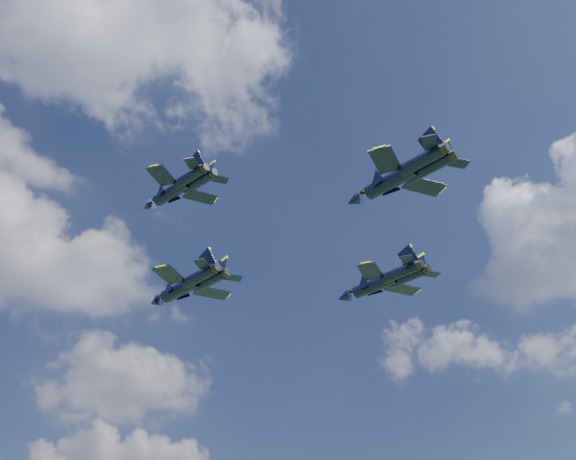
% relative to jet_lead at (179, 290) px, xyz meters
% --- Properties ---
extents(jet_lead, '(13.34, 18.30, 4.37)m').
position_rel_jet_lead_xyz_m(jet_lead, '(0.00, 0.00, 0.00)').
color(jet_lead, black).
extents(jet_left, '(9.93, 13.55, 3.25)m').
position_rel_jet_lead_xyz_m(jet_left, '(-7.23, -24.39, 0.67)').
color(jet_left, black).
extents(jet_right, '(12.79, 17.54, 4.19)m').
position_rel_jet_lead_xyz_m(jet_right, '(27.11, -12.34, -0.14)').
color(jet_right, black).
extents(jet_slot, '(12.34, 17.04, 4.05)m').
position_rel_jet_lead_xyz_m(jet_slot, '(17.34, -35.90, 0.97)').
color(jet_slot, black).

